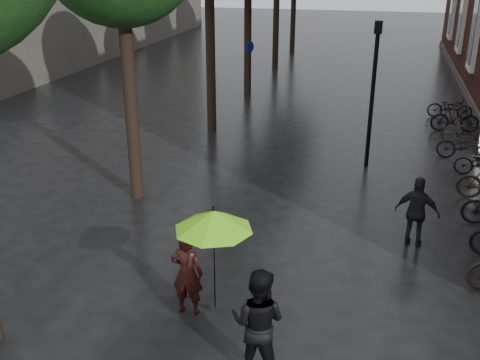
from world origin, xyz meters
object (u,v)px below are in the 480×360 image
(pedestrian_walking, at_px, (417,212))
(lamp_post, at_px, (374,81))
(person_burgundy, at_px, (187,273))
(parked_bicycles, at_px, (475,159))
(person_black, at_px, (258,323))

(pedestrian_walking, bearing_deg, lamp_post, -64.89)
(person_burgundy, height_order, pedestrian_walking, pedestrian_walking)
(person_burgundy, xyz_separation_m, parked_bicycles, (5.72, 8.32, -0.32))
(person_black, distance_m, parked_bicycles, 10.41)
(parked_bicycles, bearing_deg, person_burgundy, -124.49)
(person_burgundy, xyz_separation_m, pedestrian_walking, (3.92, 3.50, 0.01))
(person_black, relative_size, pedestrian_walking, 1.11)
(pedestrian_walking, height_order, lamp_post, lamp_post)
(pedestrian_walking, bearing_deg, parked_bicycles, -99.62)
(person_black, height_order, lamp_post, lamp_post)
(person_black, bearing_deg, person_burgundy, -32.49)
(person_black, height_order, parked_bicycles, person_black)
(pedestrian_walking, distance_m, parked_bicycles, 5.16)
(person_burgundy, xyz_separation_m, lamp_post, (2.71, 8.25, 1.77))
(lamp_post, bearing_deg, pedestrian_walking, -75.73)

